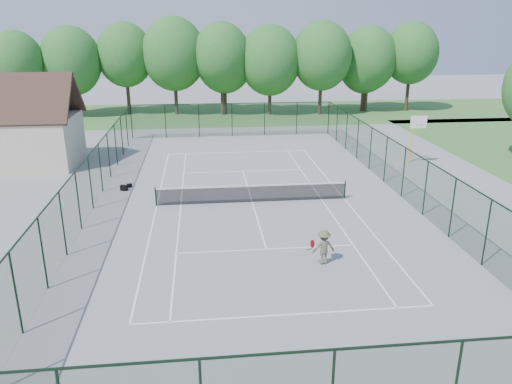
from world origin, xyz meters
The scene contains 11 objects.
ground centered at (0.00, 0.00, 0.00)m, with size 140.00×140.00×0.00m, color gray.
grass_far centered at (0.00, 30.00, 0.01)m, with size 80.00×16.00×0.01m, color #487C38.
court_lines centered at (0.00, 0.00, 0.00)m, with size 11.05×23.85×0.01m.
tennis_net centered at (0.00, 0.00, 0.58)m, with size 11.08×0.08×1.10m.
fence_enclosure centered at (0.00, 0.00, 1.56)m, with size 18.05×36.05×3.02m.
utility_building centered at (-16.00, 10.00, 3.12)m, with size 8.60×6.27×6.63m.
tree_line_far centered at (0.00, 30.00, 5.99)m, with size 39.40×6.40×9.70m.
basketball_goal centered at (12.60, 6.96, 2.57)m, with size 1.20×1.43×3.65m.
sports_bag_a centered at (-7.71, 3.01, 0.17)m, with size 0.42×0.25×0.34m, color black.
sports_bag_b centered at (-7.45, 3.57, 0.12)m, with size 0.31×0.19×0.24m, color black.
tennis_player centered at (2.25, -8.09, 0.77)m, with size 2.07×0.94×1.55m.
Camera 1 is at (-2.77, -27.12, 9.89)m, focal length 35.00 mm.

